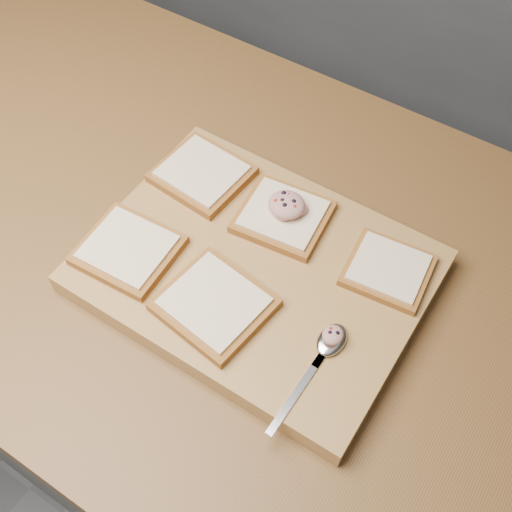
{
  "coord_description": "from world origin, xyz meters",
  "views": [
    {
      "loc": [
        0.38,
        -0.44,
        1.67
      ],
      "look_at": [
        0.12,
        -0.03,
        0.96
      ],
      "focal_mm": 45.0,
      "sensor_mm": 36.0,
      "label": 1
    }
  ],
  "objects_px": {
    "cutting_board": "(256,271)",
    "spoon": "(327,348)",
    "bread_far_center": "(283,216)",
    "tuna_salad_dollop": "(287,205)"
  },
  "relations": [
    {
      "from": "bread_far_center",
      "to": "spoon",
      "type": "distance_m",
      "value": 0.21
    },
    {
      "from": "bread_far_center",
      "to": "spoon",
      "type": "xyz_separation_m",
      "value": [
        0.15,
        -0.15,
        -0.0
      ]
    },
    {
      "from": "cutting_board",
      "to": "tuna_salad_dollop",
      "type": "bearing_deg",
      "value": 94.68
    },
    {
      "from": "tuna_salad_dollop",
      "to": "spoon",
      "type": "relative_size",
      "value": 0.31
    },
    {
      "from": "cutting_board",
      "to": "spoon",
      "type": "relative_size",
      "value": 2.62
    },
    {
      "from": "bread_far_center",
      "to": "tuna_salad_dollop",
      "type": "relative_size",
      "value": 2.53
    },
    {
      "from": "spoon",
      "to": "bread_far_center",
      "type": "bearing_deg",
      "value": 136.42
    },
    {
      "from": "tuna_salad_dollop",
      "to": "cutting_board",
      "type": "bearing_deg",
      "value": -85.32
    },
    {
      "from": "bread_far_center",
      "to": "spoon",
      "type": "bearing_deg",
      "value": -43.58
    },
    {
      "from": "bread_far_center",
      "to": "tuna_salad_dollop",
      "type": "xyz_separation_m",
      "value": [
        0.0,
        0.01,
        0.02
      ]
    }
  ]
}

